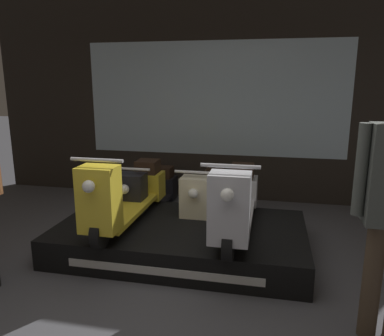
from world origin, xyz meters
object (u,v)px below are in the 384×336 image
(scooter_display_right, at_px, (236,201))
(scooter_backrow_1, at_px, (206,199))
(scooter_backrow_0, at_px, (149,195))
(scooter_display_left, at_px, (127,194))

(scooter_display_right, bearing_deg, scooter_backrow_1, 116.08)
(scooter_display_right, distance_m, scooter_backrow_1, 1.14)
(scooter_backrow_0, bearing_deg, scooter_display_right, -37.75)
(scooter_display_left, xyz_separation_m, scooter_backrow_0, (-0.09, 0.98, -0.31))
(scooter_display_left, relative_size, scooter_backrow_1, 1.00)
(scooter_backrow_0, height_order, scooter_backrow_1, same)
(scooter_display_left, height_order, scooter_backrow_0, scooter_display_left)
(scooter_backrow_1, bearing_deg, scooter_display_right, -63.92)
(scooter_backrow_0, relative_size, scooter_backrow_1, 1.00)
(scooter_display_right, xyz_separation_m, scooter_backrow_1, (-0.48, 0.98, -0.31))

